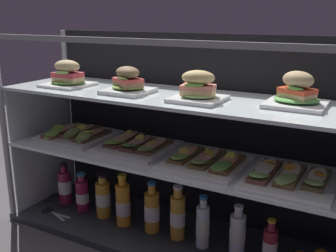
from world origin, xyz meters
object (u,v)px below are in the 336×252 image
Objects in this scene: juice_bottle_front_fourth at (237,234)px; kitchen_scissors at (50,211)px; juice_bottle_front_right_end at (178,216)px; open_sandwich_tray_mid_left at (78,134)px; open_sandwich_tray_center at (289,177)px; juice_bottle_back_left at (203,225)px; plated_roll_sandwich_right_of_center at (128,83)px; plated_roll_sandwich_mid_left at (297,94)px; juice_bottle_front_left_end at (82,195)px; plated_roll_sandwich_far_left at (68,76)px; plated_roll_sandwich_near_right_corner at (198,89)px; juice_bottle_back_right at (152,211)px; open_sandwich_tray_near_left_corner at (206,161)px; open_sandwich_tray_far_left at (137,145)px; juice_bottle_front_second at (65,186)px; juice_bottle_tucked_behind at (270,247)px; juice_bottle_near_post at (103,198)px; juice_bottle_front_middle at (123,204)px.

kitchen_scissors is at bearing -173.52° from juice_bottle_front_fourth.
open_sandwich_tray_mid_left is at bearing 176.75° from juice_bottle_front_right_end.
juice_bottle_front_right_end is at bearing 178.08° from open_sandwich_tray_center.
juice_bottle_back_left is at bearing 178.70° from open_sandwich_tray_center.
open_sandwich_tray_mid_left is at bearing 169.35° from plated_roll_sandwich_right_of_center.
plated_roll_sandwich_right_of_center is at bearing -172.68° from plated_roll_sandwich_mid_left.
plated_roll_sandwich_far_left is at bearing -130.09° from juice_bottle_front_left_end.
plated_roll_sandwich_far_left reaches higher than juice_bottle_front_left_end.
plated_roll_sandwich_near_right_corner is 0.63m from juice_bottle_back_right.
plated_roll_sandwich_right_of_center reaches higher than open_sandwich_tray_near_left_corner.
plated_roll_sandwich_right_of_center is 0.59m from juice_bottle_back_right.
open_sandwich_tray_far_left reaches higher than juice_bottle_front_second.
juice_bottle_tucked_behind is at bearing -3.65° from juice_bottle_front_fourth.
plated_roll_sandwich_far_left is 1.00× the size of juice_bottle_front_left_end.
juice_bottle_front_right_end is (0.68, -0.02, 0.01)m from juice_bottle_front_second.
plated_roll_sandwich_mid_left is at bearing 3.67° from juice_bottle_near_post.
plated_roll_sandwich_right_of_center is at bearing -175.58° from juice_bottle_front_fourth.
open_sandwich_tray_far_left is 0.46m from juice_bottle_back_left.
plated_roll_sandwich_near_right_corner reaches higher than plated_roll_sandwich_right_of_center.
open_sandwich_tray_near_left_corner is 0.74m from juice_bottle_front_left_end.
juice_bottle_front_right_end reaches higher than juice_bottle_front_fourth.
plated_roll_sandwich_far_left is at bearing -178.45° from juice_bottle_front_middle.
juice_bottle_back_left is (0.02, 0.03, -0.59)m from plated_roll_sandwich_near_right_corner.
juice_bottle_front_second reaches higher than juice_bottle_front_left_end.
juice_bottle_back_right is (0.45, -0.04, -0.29)m from open_sandwich_tray_mid_left.
open_sandwich_tray_far_left is (0.34, 0.06, -0.30)m from plated_roll_sandwich_far_left.
juice_bottle_tucked_behind is (0.29, 0.00, -0.01)m from juice_bottle_back_left.
plated_roll_sandwich_mid_left reaches higher than open_sandwich_tray_far_left.
plated_roll_sandwich_mid_left reaches higher than kitchen_scissors.
juice_bottle_front_middle is 0.69m from juice_bottle_tucked_behind.
juice_bottle_near_post is 0.13m from juice_bottle_front_middle.
open_sandwich_tray_far_left is 1.35× the size of juice_bottle_back_right.
juice_bottle_near_post is at bearing 179.78° from juice_bottle_back_right.
juice_bottle_front_left_end is at bearing -44.84° from open_sandwich_tray_mid_left.
plated_roll_sandwich_right_of_center reaches higher than juice_bottle_tucked_behind.
plated_roll_sandwich_right_of_center is 0.75m from open_sandwich_tray_center.
open_sandwich_tray_mid_left is 1.49× the size of juice_bottle_near_post.
juice_bottle_front_middle is at bearing 177.49° from plated_roll_sandwich_near_right_corner.
open_sandwich_tray_far_left is 1.00× the size of open_sandwich_tray_center.
plated_roll_sandwich_mid_left is at bearing 1.87° from juice_bottle_front_second.
open_sandwich_tray_far_left is 0.35m from juice_bottle_near_post.
open_sandwich_tray_far_left is 0.60m from kitchen_scissors.
juice_bottle_tucked_behind is (0.31, 0.03, -0.60)m from plated_roll_sandwich_near_right_corner.
juice_bottle_back_left is (0.35, 0.03, -0.59)m from plated_roll_sandwich_right_of_center.
open_sandwich_tray_mid_left reaches higher than juice_bottle_near_post.
open_sandwich_tray_near_left_corner is at bearing 177.44° from open_sandwich_tray_center.
open_sandwich_tray_far_left is at bearing 47.61° from juice_bottle_front_middle.
plated_roll_sandwich_right_of_center is 0.57× the size of open_sandwich_tray_mid_left.
plated_roll_sandwich_right_of_center is at bearing -174.51° from open_sandwich_tray_near_left_corner.
open_sandwich_tray_center is at bearing -1.57° from juice_bottle_front_second.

